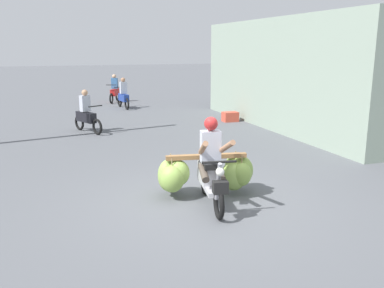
# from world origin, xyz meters

# --- Properties ---
(ground_plane) EXTENTS (120.00, 120.00, 0.00)m
(ground_plane) POSITION_xyz_m (0.00, 0.00, 0.00)
(ground_plane) COLOR #56595E
(motorbike_main_loaded) EXTENTS (1.89, 1.91, 1.58)m
(motorbike_main_loaded) POSITION_xyz_m (0.13, 0.31, 0.49)
(motorbike_main_loaded) COLOR black
(motorbike_main_loaded) RESTS_ON ground
(motorbike_distant_ahead_left) EXTENTS (0.83, 1.50, 1.40)m
(motorbike_distant_ahead_left) POSITION_xyz_m (0.84, 14.75, 0.57)
(motorbike_distant_ahead_left) COLOR black
(motorbike_distant_ahead_left) RESTS_ON ground
(motorbike_distant_ahead_right) EXTENTS (0.50, 1.62, 1.40)m
(motorbike_distant_ahead_right) POSITION_xyz_m (0.84, 12.34, 0.57)
(motorbike_distant_ahead_right) COLOR black
(motorbike_distant_ahead_right) RESTS_ON ground
(motorbike_distant_far_ahead) EXTENTS (0.83, 1.50, 1.40)m
(motorbike_distant_far_ahead) POSITION_xyz_m (-1.32, 7.33, 0.57)
(motorbike_distant_far_ahead) COLOR black
(motorbike_distant_far_ahead) RESTS_ON ground
(shopfront_building) EXTENTS (3.39, 9.75, 3.67)m
(shopfront_building) POSITION_xyz_m (6.20, 5.94, 1.84)
(shopfront_building) COLOR gray
(shopfront_building) RESTS_ON ground
(produce_crate) EXTENTS (0.56, 0.40, 0.36)m
(produce_crate) POSITION_xyz_m (3.98, 7.57, 0.18)
(produce_crate) COLOR #CC4C38
(produce_crate) RESTS_ON ground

